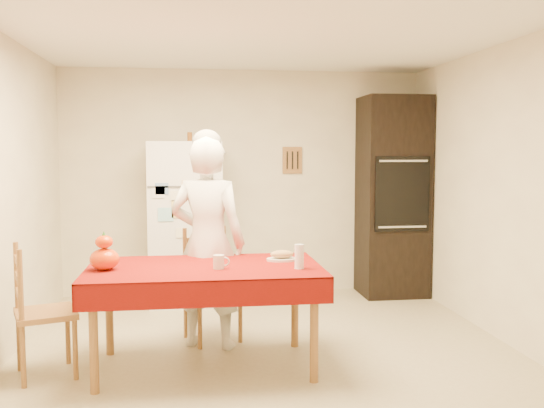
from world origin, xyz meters
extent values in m
plane|color=tan|center=(0.00, 0.00, 0.00)|extent=(4.50, 4.50, 0.00)
cube|color=beige|center=(0.00, 2.25, 1.25)|extent=(4.00, 0.02, 2.50)
cube|color=beige|center=(0.00, -2.25, 1.25)|extent=(4.00, 0.02, 2.50)
cube|color=beige|center=(2.00, 0.00, 1.25)|extent=(0.02, 4.50, 2.50)
cube|color=white|center=(0.00, 0.00, 2.50)|extent=(4.00, 4.50, 0.02)
cube|color=brown|center=(0.55, 2.23, 1.50)|extent=(0.22, 0.02, 0.30)
cube|color=white|center=(-0.65, 1.88, 0.85)|extent=(0.75, 0.70, 1.70)
cube|color=silver|center=(-0.39, 1.51, 1.45)|extent=(0.03, 0.03, 0.25)
cube|color=silver|center=(-0.39, 1.51, 0.70)|extent=(0.03, 0.03, 0.60)
cube|color=black|center=(1.63, 1.93, 1.10)|extent=(0.70, 0.60, 2.20)
cube|color=black|center=(1.63, 1.62, 1.15)|extent=(0.59, 0.02, 0.80)
cylinder|color=brown|center=(-1.24, -0.52, 0.35)|extent=(0.06, 0.06, 0.71)
cylinder|color=brown|center=(-1.24, 0.26, 0.35)|extent=(0.06, 0.06, 0.71)
cylinder|color=brown|center=(0.24, -0.52, 0.35)|extent=(0.06, 0.06, 0.71)
cylinder|color=brown|center=(0.24, 0.26, 0.35)|extent=(0.06, 0.06, 0.71)
cube|color=brown|center=(-0.50, -0.13, 0.73)|extent=(1.60, 0.90, 0.04)
cube|color=#580C05|center=(-0.50, -0.13, 0.76)|extent=(1.70, 1.00, 0.01)
cylinder|color=brown|center=(-0.53, 0.30, 0.21)|extent=(0.04, 0.04, 0.43)
cylinder|color=brown|center=(-0.65, 0.62, 0.21)|extent=(0.04, 0.04, 0.43)
cylinder|color=brown|center=(-0.20, 0.42, 0.21)|extent=(0.04, 0.04, 0.43)
cylinder|color=brown|center=(-0.31, 0.74, 0.21)|extent=(0.04, 0.04, 0.43)
cube|color=brown|center=(-0.42, 0.52, 0.45)|extent=(0.53, 0.52, 0.04)
cube|color=brown|center=(-0.48, 0.68, 0.70)|extent=(0.35, 0.15, 0.50)
cylinder|color=brown|center=(-1.41, -0.25, 0.21)|extent=(0.04, 0.04, 0.43)
cylinder|color=brown|center=(-1.73, -0.36, 0.21)|extent=(0.04, 0.04, 0.43)
cylinder|color=brown|center=(-1.53, 0.09, 0.21)|extent=(0.04, 0.04, 0.43)
cylinder|color=brown|center=(-1.85, -0.02, 0.21)|extent=(0.04, 0.04, 0.43)
cube|color=brown|center=(-1.63, -0.14, 0.45)|extent=(0.51, 0.53, 0.04)
cube|color=brown|center=(-1.79, -0.19, 0.70)|extent=(0.14, 0.35, 0.50)
imported|color=silver|center=(-0.46, 0.36, 0.86)|extent=(0.73, 0.60, 1.72)
cylinder|color=silver|center=(-0.40, -0.25, 0.81)|extent=(0.08, 0.08, 0.10)
ellipsoid|color=#D96005|center=(-1.21, -0.18, 0.84)|extent=(0.21, 0.21, 0.15)
ellipsoid|color=#E85C05|center=(-1.21, -0.18, 0.96)|extent=(0.12, 0.12, 0.09)
cylinder|color=white|center=(0.17, -0.31, 0.85)|extent=(0.07, 0.07, 0.18)
cylinder|color=silver|center=(0.10, 0.02, 0.77)|extent=(0.24, 0.24, 0.02)
ellipsoid|color=#9B784C|center=(0.10, 0.02, 0.81)|extent=(0.18, 0.10, 0.06)
cylinder|color=brown|center=(-0.60, 1.93, 1.75)|extent=(0.05, 0.05, 0.10)
cylinder|color=brown|center=(-0.48, 1.93, 1.75)|extent=(0.05, 0.05, 0.10)
cylinder|color=#8E5A19|center=(-0.42, 1.93, 1.75)|extent=(0.05, 0.05, 0.10)
camera|label=1|loc=(-0.60, -4.53, 1.60)|focal=40.00mm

